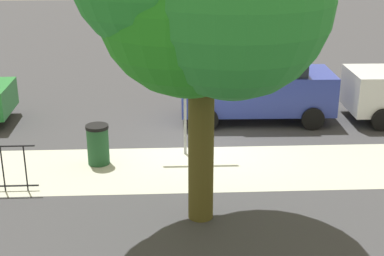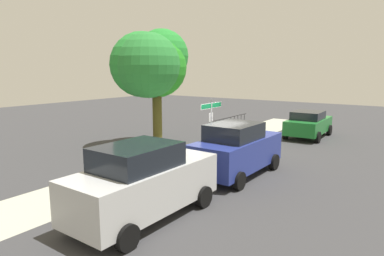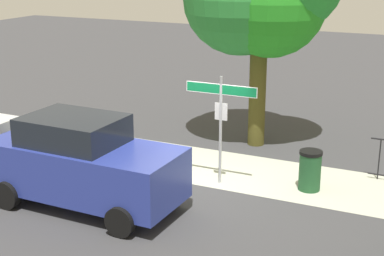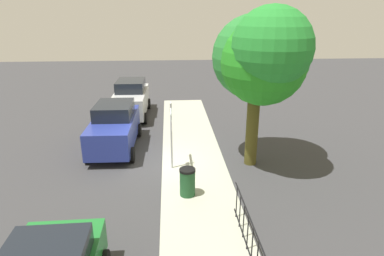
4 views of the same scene
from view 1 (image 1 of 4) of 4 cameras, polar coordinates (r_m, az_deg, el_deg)
The scene contains 5 objects.
ground_plane at distance 14.46m, azimuth 1.34°, elevation -1.99°, with size 60.00×60.00×0.00m, color #38383A.
sidewalk_strip at distance 13.27m, azimuth -6.93°, elevation -4.24°, with size 24.00×2.60×0.00m, color #ACAE9B.
street_sign at distance 13.43m, azimuth -0.73°, elevation 4.95°, with size 1.80×0.07×2.68m.
car_blue at distance 16.33m, azimuth 6.78°, elevation 4.28°, with size 4.41×2.09×2.05m.
trash_bin at distance 13.51m, azimuth -9.60°, elevation -1.66°, with size 0.55×0.55×0.98m.
Camera 1 is at (0.98, 13.35, 5.46)m, focal length 52.08 mm.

